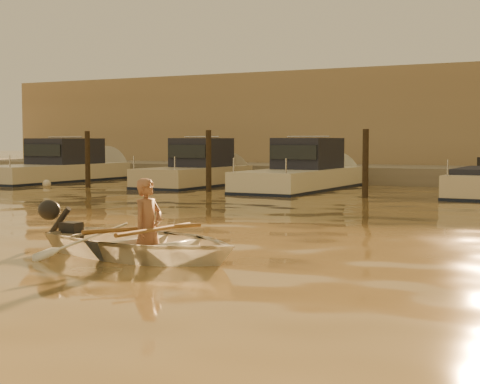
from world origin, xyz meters
The scene contains 17 objects.
ground_plane centered at (0.00, 0.00, 0.00)m, with size 160.00×160.00×0.00m, color olive.
dinghy centered at (0.44, 1.68, 0.21)m, with size 2.28×3.19×0.66m, color white.
person centered at (0.54, 1.67, 0.42)m, with size 0.52×0.34×1.44m, color #95634A.
outboard_motor centered at (-1.05, 1.86, 0.28)m, with size 0.90×0.40×0.70m, color black, non-canonical shape.
oar_port centered at (0.69, 1.65, 0.42)m, with size 0.06×0.06×2.10m, color brown.
oar_starboard centered at (0.49, 1.68, 0.42)m, with size 0.06×0.06×2.10m, color brown.
moored_boat_0 centered at (-14.06, 16.00, 0.62)m, with size 2.51×7.90×1.75m, color silver, non-canonical shape.
moored_boat_1 centered at (-7.39, 16.00, 0.62)m, with size 2.05×6.18×1.75m, color beige, non-canonical shape.
moored_boat_2 centered at (-3.19, 16.00, 0.62)m, with size 2.19×7.37×1.75m, color white, non-canonical shape.
piling_0 centered at (-10.50, 13.80, 0.90)m, with size 0.18×0.18×2.20m, color #2D2319.
piling_1 centered at (-5.50, 13.80, 0.90)m, with size 0.18×0.18×2.20m, color #2D2319.
piling_2 centered at (-0.20, 13.80, 0.90)m, with size 0.18×0.18×2.20m, color #2D2319.
fender_a centered at (-11.98, 13.30, 0.10)m, with size 0.30×0.30×0.30m, color silver.
fender_b centered at (-8.02, 13.79, 0.10)m, with size 0.30×0.30×0.30m, color orange.
fender_c centered at (-2.37, 13.15, 0.10)m, with size 0.30×0.30×0.30m, color white.
quay centered at (0.00, 21.50, 0.15)m, with size 52.00×4.00×1.00m, color gray.
waterfront_building centered at (0.00, 27.00, 2.40)m, with size 46.00×7.00×4.80m, color #9E8466.
Camera 1 is at (6.52, -6.91, 1.68)m, focal length 55.00 mm.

